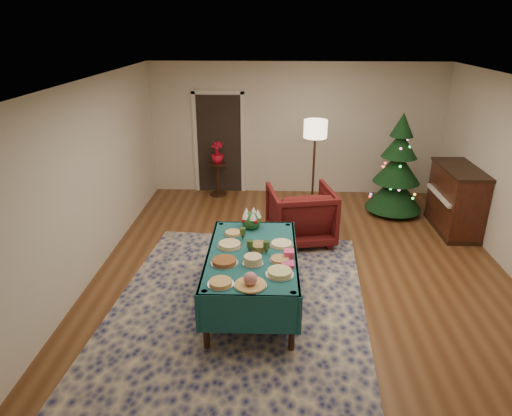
{
  "coord_description": "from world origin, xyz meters",
  "views": [
    {
      "loc": [
        -0.41,
        -5.85,
        3.38
      ],
      "look_at": [
        -0.68,
        0.14,
        0.95
      ],
      "focal_mm": 32.0,
      "sensor_mm": 36.0,
      "label": 1
    }
  ],
  "objects_px": {
    "potted_plant": "(217,157)",
    "piano": "(456,200)",
    "floor_lamp": "(315,135)",
    "gift_box": "(289,254)",
    "buffet_table": "(252,264)",
    "armchair": "(301,212)",
    "christmas_tree": "(397,170)",
    "side_table": "(218,180)"
  },
  "relations": [
    {
      "from": "armchair",
      "to": "side_table",
      "type": "bearing_deg",
      "value": -63.95
    },
    {
      "from": "side_table",
      "to": "potted_plant",
      "type": "relative_size",
      "value": 1.54
    },
    {
      "from": "buffet_table",
      "to": "piano",
      "type": "distance_m",
      "value": 4.2
    },
    {
      "from": "christmas_tree",
      "to": "armchair",
      "type": "bearing_deg",
      "value": -144.51
    },
    {
      "from": "side_table",
      "to": "christmas_tree",
      "type": "height_order",
      "value": "christmas_tree"
    },
    {
      "from": "side_table",
      "to": "christmas_tree",
      "type": "distance_m",
      "value": 3.6
    },
    {
      "from": "gift_box",
      "to": "side_table",
      "type": "distance_m",
      "value": 4.41
    },
    {
      "from": "gift_box",
      "to": "christmas_tree",
      "type": "height_order",
      "value": "christmas_tree"
    },
    {
      "from": "potted_plant",
      "to": "floor_lamp",
      "type": "bearing_deg",
      "value": -22.59
    },
    {
      "from": "piano",
      "to": "side_table",
      "type": "bearing_deg",
      "value": 159.98
    },
    {
      "from": "side_table",
      "to": "piano",
      "type": "distance_m",
      "value": 4.6
    },
    {
      "from": "gift_box",
      "to": "piano",
      "type": "bearing_deg",
      "value": 41.38
    },
    {
      "from": "floor_lamp",
      "to": "piano",
      "type": "relative_size",
      "value": 1.34
    },
    {
      "from": "potted_plant",
      "to": "piano",
      "type": "xyz_separation_m",
      "value": [
        4.32,
        -1.57,
        -0.27
      ]
    },
    {
      "from": "gift_box",
      "to": "potted_plant",
      "type": "relative_size",
      "value": 0.27
    },
    {
      "from": "side_table",
      "to": "piano",
      "type": "xyz_separation_m",
      "value": [
        4.32,
        -1.57,
        0.22
      ]
    },
    {
      "from": "armchair",
      "to": "piano",
      "type": "relative_size",
      "value": 0.78
    },
    {
      "from": "buffet_table",
      "to": "christmas_tree",
      "type": "bearing_deg",
      "value": 51.86
    },
    {
      "from": "armchair",
      "to": "christmas_tree",
      "type": "height_order",
      "value": "christmas_tree"
    },
    {
      "from": "buffet_table",
      "to": "potted_plant",
      "type": "xyz_separation_m",
      "value": [
        -0.93,
        4.06,
        0.22
      ]
    },
    {
      "from": "christmas_tree",
      "to": "piano",
      "type": "bearing_deg",
      "value": -41.4
    },
    {
      "from": "floor_lamp",
      "to": "side_table",
      "type": "distance_m",
      "value": 2.38
    },
    {
      "from": "buffet_table",
      "to": "gift_box",
      "type": "xyz_separation_m",
      "value": [
        0.45,
        -0.1,
        0.2
      ]
    },
    {
      "from": "buffet_table",
      "to": "floor_lamp",
      "type": "relative_size",
      "value": 1.1
    },
    {
      "from": "gift_box",
      "to": "potted_plant",
      "type": "distance_m",
      "value": 4.38
    },
    {
      "from": "armchair",
      "to": "potted_plant",
      "type": "xyz_separation_m",
      "value": [
        -1.63,
        2.13,
        0.31
      ]
    },
    {
      "from": "buffet_table",
      "to": "potted_plant",
      "type": "relative_size",
      "value": 4.31
    },
    {
      "from": "floor_lamp",
      "to": "side_table",
      "type": "height_order",
      "value": "floor_lamp"
    },
    {
      "from": "buffet_table",
      "to": "armchair",
      "type": "relative_size",
      "value": 1.89
    },
    {
      "from": "potted_plant",
      "to": "piano",
      "type": "relative_size",
      "value": 0.34
    },
    {
      "from": "buffet_table",
      "to": "armchair",
      "type": "bearing_deg",
      "value": 70.0
    },
    {
      "from": "side_table",
      "to": "christmas_tree",
      "type": "bearing_deg",
      "value": -13.36
    },
    {
      "from": "floor_lamp",
      "to": "christmas_tree",
      "type": "height_order",
      "value": "christmas_tree"
    },
    {
      "from": "side_table",
      "to": "floor_lamp",
      "type": "bearing_deg",
      "value": -22.59
    },
    {
      "from": "gift_box",
      "to": "floor_lamp",
      "type": "relative_size",
      "value": 0.07
    },
    {
      "from": "piano",
      "to": "floor_lamp",
      "type": "bearing_deg",
      "value": 162.11
    },
    {
      "from": "armchair",
      "to": "buffet_table",
      "type": "bearing_deg",
      "value": 58.69
    },
    {
      "from": "buffet_table",
      "to": "floor_lamp",
      "type": "distance_m",
      "value": 3.52
    },
    {
      "from": "side_table",
      "to": "piano",
      "type": "relative_size",
      "value": 0.53
    },
    {
      "from": "gift_box",
      "to": "armchair",
      "type": "relative_size",
      "value": 0.12
    },
    {
      "from": "gift_box",
      "to": "christmas_tree",
      "type": "bearing_deg",
      "value": 57.98
    },
    {
      "from": "potted_plant",
      "to": "christmas_tree",
      "type": "bearing_deg",
      "value": -13.36
    }
  ]
}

